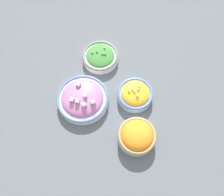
# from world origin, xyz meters

# --- Properties ---
(ground_plane) EXTENTS (3.00, 3.00, 0.00)m
(ground_plane) POSITION_xyz_m (0.00, 0.00, 0.00)
(ground_plane) COLOR #4C5156
(bowl_squash) EXTENTS (0.15, 0.15, 0.07)m
(bowl_squash) POSITION_xyz_m (0.05, -0.09, 0.03)
(bowl_squash) COLOR #B2C1CC
(bowl_squash) RESTS_ON ground_plane
(bowl_red_onion) EXTENTS (0.21, 0.21, 0.08)m
(bowl_red_onion) POSITION_xyz_m (-0.04, 0.11, 0.03)
(bowl_red_onion) COLOR white
(bowl_red_onion) RESTS_ON ground_plane
(bowl_broccoli) EXTENTS (0.16, 0.16, 0.05)m
(bowl_broccoli) POSITION_xyz_m (0.18, 0.11, 0.02)
(bowl_broccoli) COLOR silver
(bowl_broccoli) RESTS_ON ground_plane
(bowl_carrots) EXTENTS (0.14, 0.14, 0.08)m
(bowl_carrots) POSITION_xyz_m (-0.12, -0.14, 0.04)
(bowl_carrots) COLOR #B2C1CC
(bowl_carrots) RESTS_ON ground_plane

